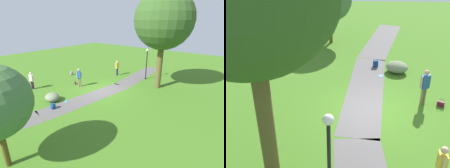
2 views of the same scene
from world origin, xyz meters
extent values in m
plane|color=#40701F|center=(0.00, 0.00, 0.00)|extent=(48.00, 48.00, 0.00)
cube|color=#5D5857|center=(1.95, 0.22, 0.00)|extent=(8.16, 2.73, 0.01)
cube|color=#5D5857|center=(9.78, -1.30, 0.00)|extent=(8.19, 3.83, 0.01)
cylinder|color=brown|center=(-3.70, 3.53, 2.11)|extent=(0.51, 0.51, 4.22)
cylinder|color=brown|center=(8.97, 2.47, 1.01)|extent=(0.24, 0.24, 2.02)
sphere|color=#446F3C|center=(8.97, 2.47, 3.05)|extent=(2.93, 2.93, 2.93)
sphere|color=white|center=(-5.19, 1.49, 3.06)|extent=(0.28, 0.28, 0.28)
ellipsoid|color=#6E7D5C|center=(4.06, -1.61, 0.32)|extent=(1.44, 1.53, 0.64)
cylinder|color=olive|center=(0.59, -2.25, 0.42)|extent=(0.13, 0.13, 0.84)
cylinder|color=olive|center=(0.68, -2.39, 0.42)|extent=(0.13, 0.13, 0.84)
cube|color=#255591|center=(0.63, -2.32, 1.16)|extent=(0.40, 0.43, 0.63)
cylinder|color=tan|center=(0.52, -2.13, 1.19)|extent=(0.08, 0.08, 0.56)
cylinder|color=tan|center=(0.75, -2.50, 1.19)|extent=(0.08, 0.08, 0.56)
sphere|color=tan|center=(0.63, -2.32, 1.62)|extent=(0.23, 0.23, 0.23)
cube|color=gold|center=(-4.36, -1.68, 1.11)|extent=(0.38, 0.28, 0.61)
cylinder|color=#E3B78F|center=(-4.58, -1.66, 1.14)|extent=(0.08, 0.08, 0.54)
cylinder|color=#E3B78F|center=(-4.14, -1.71, 1.14)|extent=(0.08, 0.08, 0.54)
sphere|color=#E3B78F|center=(-4.36, -1.68, 1.55)|extent=(0.22, 0.22, 0.22)
cube|color=maroon|center=(0.50, -3.12, 0.12)|extent=(0.27, 0.34, 0.24)
torus|color=maroon|center=(0.50, -3.12, 0.30)|extent=(0.37, 0.37, 0.02)
cube|color=navy|center=(4.76, -0.47, 0.20)|extent=(0.22, 0.29, 0.40)
cube|color=navy|center=(4.89, -0.46, 0.12)|extent=(0.07, 0.20, 0.18)
cylinder|color=#38A3DF|center=(3.50, -0.68, 0.01)|extent=(0.24, 0.24, 0.02)
cylinder|color=black|center=(16.81, 13.25, 0.30)|extent=(0.61, 0.19, 0.60)
cylinder|color=black|center=(19.55, 12.82, 0.30)|extent=(0.61, 0.18, 0.60)
camera|label=1|loc=(10.78, 9.69, 6.00)|focal=28.02mm
camera|label=2|loc=(-10.62, 0.99, 6.85)|focal=45.26mm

